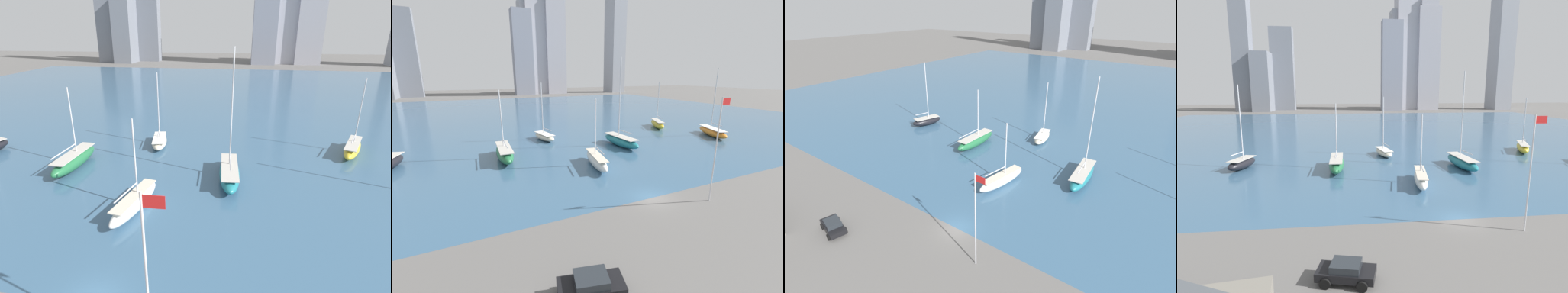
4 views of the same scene
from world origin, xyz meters
The scene contains 9 objects.
ground_plane centered at (0.00, 0.00, 0.00)m, with size 500.00×500.00×0.00m, color #605E5B.
harbor_water centered at (0.00, 70.00, 0.00)m, with size 180.00×140.00×0.00m.
flag_pole centered at (5.39, -3.23, 6.19)m, with size 1.24×0.14×11.40m.
sailboat_cream centered at (-3.26, 31.76, 0.84)m, with size 3.68×7.80×12.05m.
sailboat_teal centered at (8.90, 20.67, 1.09)m, with size 3.21×10.64×16.60m.
sailboat_black centered at (-29.27, 24.33, 1.02)m, with size 4.50×7.45×14.34m.
sailboat_green centered at (-12.95, 21.56, 1.15)m, with size 2.83×10.63×11.25m.
sailboat_white centered at (-0.89, 12.06, 1.03)m, with size 3.54×9.55×10.14m.
parked_sedan_black centered at (-12.24, -9.28, 0.82)m, with size 4.54×2.99×1.55m.
Camera 3 is at (20.17, -23.10, 25.75)m, focal length 28.00 mm.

